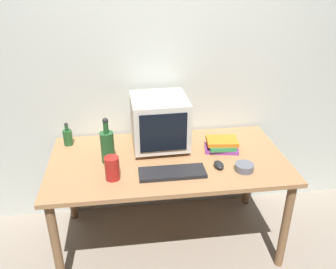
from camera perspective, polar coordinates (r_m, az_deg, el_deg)
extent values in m
plane|color=gray|center=(2.82, 0.00, -16.47)|extent=(6.00, 6.00, 0.00)
cube|color=beige|center=(2.62, -1.39, 11.68)|extent=(4.00, 0.08, 2.50)
cube|color=#9E7047|center=(2.40, 0.00, -4.18)|extent=(1.59, 0.83, 0.03)
cylinder|color=brown|center=(2.36, -17.67, -17.09)|extent=(0.06, 0.06, 0.68)
cylinder|color=brown|center=(2.52, 18.51, -13.92)|extent=(0.06, 0.06, 0.68)
cylinder|color=brown|center=(2.91, -15.65, -7.51)|extent=(0.06, 0.06, 0.68)
cylinder|color=brown|center=(3.04, 13.06, -5.53)|extent=(0.06, 0.06, 0.68)
cube|color=beige|center=(2.53, -1.37, -1.58)|extent=(0.29, 0.25, 0.03)
cube|color=beige|center=(2.45, -1.42, 2.24)|extent=(0.39, 0.39, 0.34)
cube|color=black|center=(2.28, -0.74, 0.26)|extent=(0.31, 0.02, 0.27)
cube|color=black|center=(2.21, 0.77, -6.21)|extent=(0.42, 0.15, 0.02)
ellipsoid|color=black|center=(2.30, 8.24, -4.90)|extent=(0.07, 0.10, 0.04)
cylinder|color=#1E4C23|center=(2.33, -9.79, -2.05)|extent=(0.09, 0.09, 0.21)
cylinder|color=#1E4C23|center=(2.27, -10.07, 1.13)|extent=(0.03, 0.03, 0.07)
sphere|color=#262626|center=(2.25, -10.16, 2.24)|extent=(0.04, 0.04, 0.04)
cylinder|color=#1E4C23|center=(2.64, -15.95, -0.47)|extent=(0.07, 0.07, 0.11)
cylinder|color=#1E4C23|center=(2.60, -16.15, 1.02)|extent=(0.03, 0.03, 0.04)
sphere|color=#262626|center=(2.59, -16.23, 1.58)|extent=(0.03, 0.03, 0.03)
cube|color=#843893|center=(2.51, 8.68, -2.27)|extent=(0.25, 0.18, 0.03)
cube|color=#33894C|center=(2.49, 8.72, -1.75)|extent=(0.19, 0.16, 0.03)
cube|color=orange|center=(2.49, 8.76, -1.05)|extent=(0.23, 0.17, 0.03)
cylinder|color=#595B66|center=(2.30, 12.28, -5.21)|extent=(0.12, 0.12, 0.04)
cylinder|color=#A51E19|center=(2.16, -9.06, -5.42)|extent=(0.09, 0.09, 0.15)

